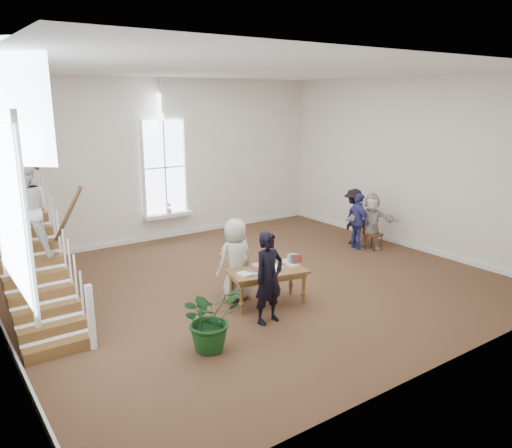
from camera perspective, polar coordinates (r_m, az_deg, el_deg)
ground at (r=11.08m, az=-0.13°, el=-6.69°), size 10.00×10.00×0.00m
room_shell at (r=14.62m, az=-10.01°, el=-0.05°), size 10.49×10.00×10.00m
staircase at (r=9.66m, az=-24.54°, el=-1.08°), size 1.10×4.10×2.92m
library_table at (r=9.76m, az=1.31°, el=-5.70°), size 1.64×1.06×0.77m
police_officer at (r=8.94m, az=1.47°, el=-6.16°), size 0.65×0.45×1.69m
elderly_woman at (r=9.97m, az=-2.34°, el=-4.09°), size 0.84×0.57×1.65m
person_yellow at (r=10.54m, az=-2.43°, el=-3.38°), size 0.83×0.69×1.54m
woman_cluster_a at (r=13.56m, az=11.58°, el=0.30°), size 0.52×0.94×1.51m
woman_cluster_b at (r=14.06m, az=11.08°, el=0.87°), size 1.15×1.00×1.54m
woman_cluster_c at (r=13.64m, az=13.04°, el=0.30°), size 1.36×1.25×1.51m
floor_plant at (r=8.15m, az=-5.24°, el=-10.65°), size 1.01×0.89×1.08m
side_chair at (r=13.68m, az=13.03°, el=-0.80°), size 0.42×0.42×0.90m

